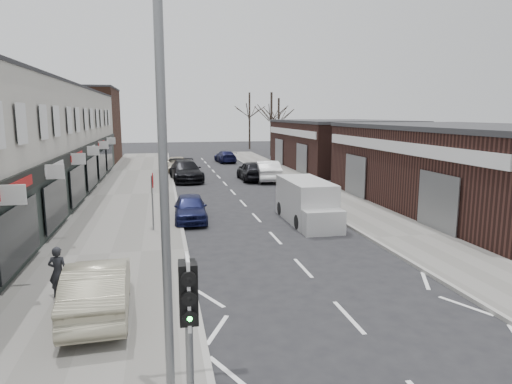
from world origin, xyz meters
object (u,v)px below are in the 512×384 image
white_van (307,202)px  parked_car_right_c (225,156)px  parked_car_right_b (252,171)px  street_lamp (173,156)px  parked_car_left_c (177,165)px  pedestrian (58,272)px  parked_car_right_a (267,171)px  parked_car_left_b (186,171)px  warning_sign (153,185)px  parked_car_left_a (190,208)px  traffic_light (188,308)px  sedan_on_pavement (98,287)px

white_van → parked_car_right_c: white_van is taller
parked_car_right_b → street_lamp: bearing=75.4°
parked_car_left_c → pedestrian: bearing=-93.1°
parked_car_right_c → white_van: bearing=85.6°
pedestrian → parked_car_right_a: 24.81m
parked_car_left_b → warning_sign: bearing=-102.9°
parked_car_left_a → white_van: bearing=-11.5°
parked_car_right_c → street_lamp: bearing=76.4°
warning_sign → parked_car_right_c: (7.36, 29.58, -1.55)m
parked_car_right_c → parked_car_left_a: bearing=74.0°
parked_car_left_a → parked_car_right_a: bearing=63.8°
warning_sign → white_van: size_ratio=0.50×
parked_car_right_b → parked_car_right_c: 14.24m
street_lamp → parked_car_right_a: 29.01m
traffic_light → parked_car_right_a: (7.90, 28.84, -1.60)m
warning_sign → sedan_on_pavement: bearing=-98.6°
parked_car_left_c → parked_car_right_c: parked_car_left_c is taller
pedestrian → parked_car_left_b: size_ratio=0.27×
street_lamp → pedestrian: size_ratio=5.32×
parked_car_right_b → parked_car_right_a: bearing=154.4°
sedan_on_pavement → parked_car_left_c: size_ratio=0.89×
street_lamp → parked_car_left_c: (1.13, 34.85, -3.93)m
parked_car_right_b → sedan_on_pavement: bearing=69.0°
sedan_on_pavement → parked_car_right_b: 25.60m
parked_car_left_c → traffic_light: bearing=-86.2°
street_lamp → warning_sign: size_ratio=2.96×
parked_car_right_b → parked_car_right_c: parked_car_right_b is taller
parked_car_left_a → parked_car_left_c: size_ratio=0.80×
warning_sign → parked_car_right_a: warning_sign is taller
traffic_light → parked_car_right_c: 44.12m
warning_sign → parked_car_left_b: bearing=81.9°
warning_sign → parked_car_right_a: bearing=59.7°
parked_car_right_c → warning_sign: bearing=71.5°
white_van → parked_car_left_b: 16.28m
parked_car_right_c → traffic_light: bearing=76.8°
warning_sign → pedestrian: size_ratio=1.79×
traffic_light → sedan_on_pavement: bearing=111.2°
traffic_light → warning_sign: bearing=93.1°
white_van → sedan_on_pavement: (-8.74, -9.31, -0.15)m
parked_car_left_b → white_van: bearing=-76.4°
traffic_light → parked_car_right_b: (6.78, 29.35, -1.61)m
parked_car_right_c → parked_car_right_a: bearing=90.5°
traffic_light → parked_car_left_a: (1.00, 16.00, -1.74)m
pedestrian → parked_car_left_a: pedestrian is taller
parked_car_right_a → parked_car_right_b: parked_car_right_a is taller
warning_sign → parked_car_right_b: bearing=63.8°
parked_car_right_a → parked_car_right_c: size_ratio=1.10×
parked_car_left_b → parked_car_right_c: 14.42m
street_lamp → pedestrian: bearing=120.3°
parked_car_right_a → parked_car_right_c: 14.81m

